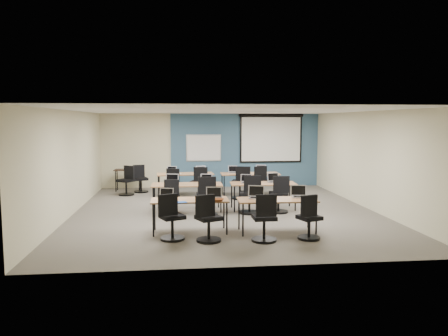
{
  "coord_description": "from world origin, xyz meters",
  "views": [
    {
      "loc": [
        -1.27,
        -11.5,
        2.43
      ],
      "look_at": [
        0.01,
        0.4,
        1.14
      ],
      "focal_mm": 35.0,
      "sensor_mm": 36.0,
      "label": 1
    }
  ],
  "objects": [
    {
      "name": "laptop_11",
      "position": [
        1.5,
        2.63,
        0.79
      ],
      "size": [
        0.33,
        0.28,
        0.25
      ],
      "rotation": [
        0.0,
        0.0,
        -0.29
      ],
      "color": "#B4B4B4",
      "rests_on": "training_table_back_right"
    },
    {
      "name": "wall_front",
      "position": [
        0.0,
        -4.5,
        1.35
      ],
      "size": [
        8.0,
        0.04,
        2.7
      ],
      "primitive_type": "cube",
      "color": "beige",
      "rests_on": "ground"
    },
    {
      "name": "snack_bowl",
      "position": [
        -0.42,
        -2.44,
        0.77
      ],
      "size": [
        0.4,
        0.4,
        0.07
      ],
      "primitive_type": "imported",
      "rotation": [
        0.0,
        0.0,
        -0.38
      ],
      "color": "brown",
      "rests_on": "training_table_front_left"
    },
    {
      "name": "mouse_2",
      "position": [
        0.76,
        -2.3,
        0.74
      ],
      "size": [
        0.09,
        0.12,
        0.04
      ],
      "primitive_type": "ellipsoid",
      "rotation": [
        0.0,
        0.0,
        0.28
      ],
      "color": "white",
      "rests_on": "training_table_front_right"
    },
    {
      "name": "wall_right",
      "position": [
        4.0,
        0.0,
        1.35
      ],
      "size": [
        0.04,
        9.0,
        2.7
      ],
      "primitive_type": "cube",
      "color": "beige",
      "rests_on": "ground"
    },
    {
      "name": "spare_chair_b",
      "position": [
        -2.91,
        2.89,
        0.41
      ],
      "size": [
        0.59,
        0.51,
        0.99
      ],
      "rotation": [
        0.0,
        0.0,
        -0.65
      ],
      "color": "black",
      "rests_on": "floor"
    },
    {
      "name": "laptop_9",
      "position": [
        -0.5,
        2.63,
        0.79
      ],
      "size": [
        0.32,
        0.27,
        0.24
      ],
      "rotation": [
        0.0,
        0.0,
        0.21
      ],
      "color": "#BEBEBE",
      "rests_on": "training_table_back_left"
    },
    {
      "name": "spare_chair_a",
      "position": [
        -2.52,
        3.42,
        0.4
      ],
      "size": [
        0.49,
        0.48,
        0.96
      ],
      "rotation": [
        0.0,
        0.0,
        0.28
      ],
      "color": "black",
      "rests_on": "floor"
    },
    {
      "name": "training_table_back_right",
      "position": [
        1.09,
        2.47,
        0.69
      ],
      "size": [
        1.89,
        0.79,
        0.73
      ],
      "rotation": [
        0.0,
        0.0,
        -0.02
      ],
      "color": "#9C6941",
      "rests_on": "floor"
    },
    {
      "name": "floor",
      "position": [
        0.0,
        0.0,
        0.0
      ],
      "size": [
        8.0,
        9.0,
        0.02
      ],
      "primitive_type": "cube",
      "color": "#6B6354",
      "rests_on": "ground"
    },
    {
      "name": "training_table_front_right",
      "position": [
        0.89,
        -2.29,
        0.68
      ],
      "size": [
        1.71,
        0.71,
        0.73
      ],
      "rotation": [
        0.0,
        0.0,
        -0.02
      ],
      "color": "#9E6B37",
      "rests_on": "floor"
    },
    {
      "name": "task_chair_7",
      "position": [
        1.4,
        -0.34,
        0.42
      ],
      "size": [
        0.53,
        0.53,
        1.01
      ],
      "rotation": [
        0.0,
        0.0,
        -0.11
      ],
      "color": "black",
      "rests_on": "floor"
    },
    {
      "name": "wall_left",
      "position": [
        -4.0,
        0.0,
        1.35
      ],
      "size": [
        0.04,
        9.0,
        2.7
      ],
      "primitive_type": "cube",
      "color": "beige",
      "rests_on": "ground"
    },
    {
      "name": "mouse_4",
      "position": [
        -1.25,
        0.13,
        0.74
      ],
      "size": [
        0.08,
        0.1,
        0.03
      ],
      "primitive_type": "ellipsoid",
      "rotation": [
        0.0,
        0.0,
        -0.29
      ],
      "color": "white",
      "rests_on": "training_table_mid_left"
    },
    {
      "name": "mouse_6",
      "position": [
        0.81,
        0.08,
        0.74
      ],
      "size": [
        0.09,
        0.12,
        0.04
      ],
      "primitive_type": "ellipsoid",
      "rotation": [
        0.0,
        0.0,
        0.34
      ],
      "color": "white",
      "rests_on": "training_table_mid_right"
    },
    {
      "name": "training_table_mid_left",
      "position": [
        -1.01,
        0.23,
        0.69
      ],
      "size": [
        1.9,
        0.79,
        0.73
      ],
      "rotation": [
        0.0,
        0.0,
        -0.02
      ],
      "color": "olive",
      "rests_on": "floor"
    },
    {
      "name": "mouse_9",
      "position": [
        -0.41,
        2.55,
        0.74
      ],
      "size": [
        0.07,
        0.1,
        0.03
      ],
      "primitive_type": "ellipsoid",
      "rotation": [
        0.0,
        0.0,
        -0.04
      ],
      "color": "white",
      "rests_on": "training_table_back_left"
    },
    {
      "name": "task_chair_5",
      "position": [
        -0.52,
        -0.48,
        0.43
      ],
      "size": [
        0.56,
        0.56,
        1.03
      ],
      "rotation": [
        0.0,
        0.0,
        0.08
      ],
      "color": "black",
      "rests_on": "floor"
    },
    {
      "name": "mouse_1",
      "position": [
        -0.34,
        -2.34,
        0.74
      ],
      "size": [
        0.08,
        0.11,
        0.04
      ],
      "primitive_type": "ellipsoid",
      "rotation": [
        0.0,
        0.0,
        0.11
      ],
      "color": "white",
      "rests_on": "training_table_front_left"
    },
    {
      "name": "training_table_back_left",
      "position": [
        -1.02,
        2.65,
        0.69
      ],
      "size": [
        1.82,
        0.76,
        0.73
      ],
      "rotation": [
        0.0,
        0.0,
        0.07
      ],
      "color": "brown",
      "rests_on": "floor"
    },
    {
      "name": "task_chair_1",
      "position": [
        -0.67,
        -2.94,
        0.41
      ],
      "size": [
        0.54,
        0.51,
        0.99
      ],
      "rotation": [
        0.0,
        0.0,
        0.4
      ],
      "color": "black",
      "rests_on": "floor"
    },
    {
      "name": "task_chair_2",
      "position": [
        0.47,
        -3.04,
        0.41
      ],
      "size": [
        0.51,
        0.51,
        0.99
      ],
      "rotation": [
        0.0,
        0.0,
        0.02
      ],
      "color": "black",
      "rests_on": "floor"
    },
    {
      "name": "laptop_6",
      "position": [
        0.63,
        0.29,
        0.79
      ],
      "size": [
        0.3,
        0.26,
        0.23
      ],
      "rotation": [
        0.0,
        0.0,
        -0.27
      ],
      "color": "#A4A4AA",
      "rests_on": "training_table_mid_right"
    },
    {
      "name": "ceiling",
      "position": [
        0.0,
        0.0,
        2.7
      ],
      "size": [
        8.0,
        9.0,
        0.02
      ],
      "primitive_type": "cube",
      "color": "white",
      "rests_on": "ground"
    },
    {
      "name": "mouse_8",
      "position": [
        -1.17,
        2.54,
        0.74
      ],
      "size": [
        0.07,
        0.1,
        0.03
      ],
      "primitive_type": "ellipsoid",
      "rotation": [
        0.0,
        0.0,
        -0.12
      ],
      "color": "white",
      "rests_on": "training_table_back_left"
    },
    {
      "name": "projector_screen",
      "position": [
        2.2,
        4.41,
        1.89
      ],
      "size": [
        2.4,
        0.1,
        1.82
      ],
      "color": "black",
      "rests_on": "wall_back"
    },
    {
      "name": "task_chair_11",
      "position": [
        1.38,
        1.99,
        0.42
      ],
      "size": [
        0.58,
        0.55,
        1.02
      ],
      "rotation": [
        0.0,
        0.0,
        0.38
      ],
      "color": "black",
      "rests_on": "floor"
    },
    {
      "name": "task_chair_6",
      "position": [
        0.62,
        -0.36,
        0.43
      ],
      "size": [
        0.56,
        0.56,
        1.03
      ],
      "rotation": [
        0.0,
        0.0,
        -0.19
      ],
      "color": "black",
      "rests_on": "floor"
    },
    {
      "name": "laptop_2",
      "position": [
        0.48,
        -2.1,
        0.8
      ],
      "size": [
        0.36,
        0.31,
        0.27
      ],
      "rotation": [
        0.0,
        0.0,
        -0.3
      ],
      "color": "#A8A8AA",
      "rests_on": "training_table_front_right"
    },
    {
      "name": "utility_table",
      "position": [
        -2.99,
        3.9,
        0.66
      ],
      "size": [
        0.92,
        0.51,
        0.75
      ],
      "rotation": [
        0.0,
        0.0,
        -0.06
      ],
      "color": "black",
      "rests_on": "floor"
    },
    {
      "name": "task_chair_4",
      "position": [
        -1.44,
        -0.35,
        0.39
      ],
      "size": [
        0.47,
        0.47,
        0.95
      ],
      "rotation": [
        0.0,
        0.0,
        -0.15
      ],
      "color": "black",
      "rests_on": "floor"
    },
    {
      "name": "laptop_8",
      "position": [
        -1.45,
        2.65,
        0.79
      ],
      "size": [
        0.31,
        0.26,
        0.24
      ],
      "rotation": [
        0.0,
        0.0,
        -0.21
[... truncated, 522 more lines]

